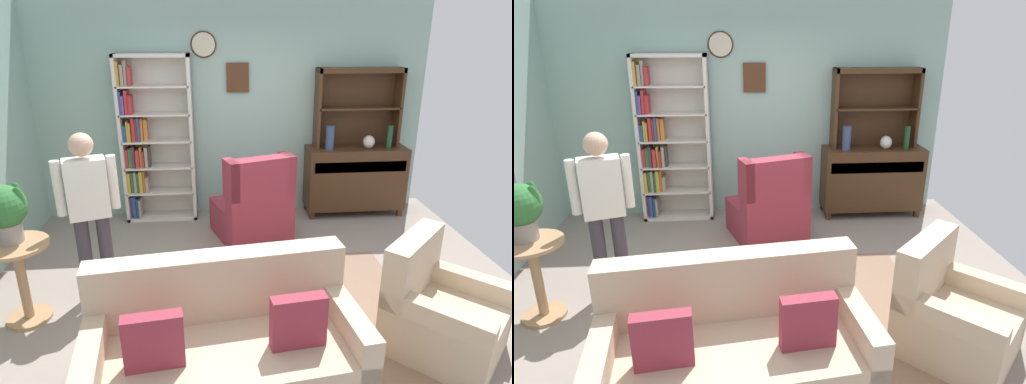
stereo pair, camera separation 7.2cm
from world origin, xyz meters
TOP-DOWN VIEW (x-y plane):
  - ground_plane at (0.00, 0.00)m, footprint 5.40×4.60m
  - wall_back at (-0.00, 2.13)m, footprint 5.00×0.09m
  - area_rug at (0.20, -0.30)m, footprint 2.51×2.01m
  - bookshelf at (-1.07, 1.94)m, footprint 0.90×0.30m
  - sideboard at (1.58, 1.86)m, footprint 1.30×0.45m
  - sideboard_hutch at (1.58, 1.97)m, footprint 1.10×0.26m
  - vase_tall at (1.19, 1.78)m, footprint 0.11×0.11m
  - vase_round at (1.71, 1.79)m, footprint 0.15×0.15m
  - bottle_wine at (1.97, 1.77)m, footprint 0.07×0.07m
  - couch_floral at (-0.23, -1.14)m, footprint 1.89×1.06m
  - armchair_floral at (1.42, -0.87)m, footprint 1.08×1.08m
  - wingback_chair at (0.17, 1.18)m, footprint 0.99×1.01m
  - plant_stand at (-1.90, -0.21)m, footprint 0.52×0.52m
  - potted_plant_large at (-1.95, -0.16)m, footprint 0.35×0.35m
  - person_reading at (-1.36, 0.08)m, footprint 0.52×0.30m
  - coffee_table at (-0.01, -0.25)m, footprint 0.80×0.50m
  - book_stack at (-0.12, -0.23)m, footprint 0.20×0.13m

SIDE VIEW (x-z plane):
  - ground_plane at x=0.00m, z-range -0.02..0.00m
  - area_rug at x=0.20m, z-range 0.00..0.01m
  - armchair_floral at x=1.42m, z-range -0.15..0.73m
  - couch_floral at x=-0.23m, z-range -0.14..0.76m
  - coffee_table at x=-0.01m, z-range 0.14..0.56m
  - wingback_chair at x=0.17m, z-range -0.14..0.91m
  - plant_stand at x=-1.90m, z-range 0.08..0.80m
  - book_stack at x=-0.12m, z-range 0.42..0.49m
  - sideboard at x=1.58m, z-range 0.05..0.97m
  - person_reading at x=-1.36m, z-range 0.13..1.69m
  - vase_round at x=1.71m, z-range 0.92..1.09m
  - potted_plant_large at x=-1.95m, z-range 0.76..1.25m
  - bookshelf at x=-1.07m, z-range -0.03..2.07m
  - bottle_wine at x=1.97m, z-range 0.92..1.22m
  - vase_tall at x=1.19m, z-range 0.92..1.23m
  - wall_back at x=0.00m, z-range 0.01..2.81m
  - sideboard_hutch at x=1.58m, z-range 1.06..2.06m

